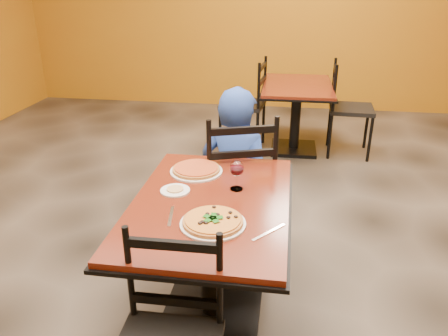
% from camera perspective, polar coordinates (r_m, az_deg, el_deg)
% --- Properties ---
extents(floor, '(7.00, 8.00, 0.01)m').
position_cam_1_polar(floor, '(3.09, 0.12, -12.25)').
color(floor, black).
rests_on(floor, ground).
extents(wall_back, '(7.00, 0.01, 3.00)m').
position_cam_1_polar(wall_back, '(6.49, 5.69, 20.86)').
color(wall_back, '#A76E12').
rests_on(wall_back, ground).
extents(table_main, '(0.83, 1.23, 0.75)m').
position_cam_1_polar(table_main, '(2.37, -1.67, -8.39)').
color(table_main, maroon).
rests_on(table_main, floor).
extents(table_second, '(0.76, 1.12, 0.75)m').
position_cam_1_polar(table_second, '(4.87, 9.39, 8.37)').
color(table_second, maroon).
rests_on(table_second, floor).
extents(chair_main_far, '(0.59, 0.59, 1.03)m').
position_cam_1_polar(chair_main_far, '(3.03, 1.50, -1.68)').
color(chair_main_far, black).
rests_on(chair_main_far, floor).
extents(chair_second_left, '(0.50, 0.50, 1.01)m').
position_cam_1_polar(chair_second_left, '(4.90, 2.45, 8.21)').
color(chair_second_left, black).
rests_on(chair_second_left, floor).
extents(chair_second_right, '(0.47, 0.47, 1.00)m').
position_cam_1_polar(chair_second_right, '(4.93, 16.20, 7.32)').
color(chair_second_right, black).
rests_on(chair_second_right, floor).
extents(diner, '(0.65, 0.52, 1.11)m').
position_cam_1_polar(diner, '(3.26, 1.59, 0.99)').
color(diner, '#1B3F96').
rests_on(diner, floor).
extents(plate_main, '(0.31, 0.31, 0.01)m').
position_cam_1_polar(plate_main, '(2.06, -1.45, -7.24)').
color(plate_main, white).
rests_on(plate_main, table_main).
extents(pizza_main, '(0.28, 0.28, 0.02)m').
position_cam_1_polar(pizza_main, '(2.06, -1.46, -6.86)').
color(pizza_main, maroon).
rests_on(pizza_main, plate_main).
extents(plate_far, '(0.31, 0.31, 0.01)m').
position_cam_1_polar(plate_far, '(2.60, -3.62, -0.42)').
color(plate_far, white).
rests_on(plate_far, table_main).
extents(pizza_far, '(0.28, 0.28, 0.02)m').
position_cam_1_polar(pizza_far, '(2.59, -3.63, -0.09)').
color(pizza_far, '#C66926').
rests_on(pizza_far, plate_far).
extents(side_plate, '(0.16, 0.16, 0.01)m').
position_cam_1_polar(side_plate, '(2.38, -6.36, -2.92)').
color(side_plate, white).
rests_on(side_plate, table_main).
extents(dip, '(0.09, 0.09, 0.01)m').
position_cam_1_polar(dip, '(2.37, -6.37, -2.73)').
color(dip, tan).
rests_on(dip, side_plate).
extents(wine_glass, '(0.08, 0.08, 0.18)m').
position_cam_1_polar(wine_glass, '(2.35, 1.66, -0.80)').
color(wine_glass, white).
rests_on(wine_glass, table_main).
extents(fork, '(0.04, 0.19, 0.00)m').
position_cam_1_polar(fork, '(2.14, -6.91, -6.22)').
color(fork, silver).
rests_on(fork, table_main).
extents(knife, '(0.15, 0.17, 0.00)m').
position_cam_1_polar(knife, '(2.02, 5.84, -8.29)').
color(knife, silver).
rests_on(knife, table_main).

